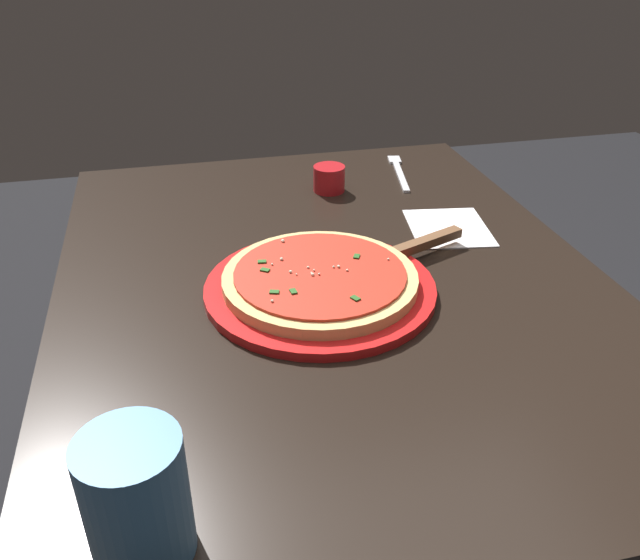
# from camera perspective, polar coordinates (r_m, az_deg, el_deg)

# --- Properties ---
(restaurant_table) EXTENTS (1.01, 0.77, 0.74)m
(restaurant_table) POSITION_cam_1_polar(r_m,az_deg,el_deg) (1.02, 0.94, -6.57)
(restaurant_table) COLOR black
(restaurant_table) RESTS_ON ground_plane
(serving_plate) EXTENTS (0.31, 0.31, 0.01)m
(serving_plate) POSITION_cam_1_polar(r_m,az_deg,el_deg) (0.89, 0.00, -0.75)
(serving_plate) COLOR red
(serving_plate) RESTS_ON restaurant_table
(pizza) EXTENTS (0.26, 0.26, 0.02)m
(pizza) POSITION_cam_1_polar(r_m,az_deg,el_deg) (0.89, -0.00, 0.15)
(pizza) COLOR #DBB26B
(pizza) RESTS_ON serving_plate
(pizza_server) EXTENTS (0.12, 0.22, 0.01)m
(pizza_server) POSITION_cam_1_polar(r_m,az_deg,el_deg) (0.98, 7.54, 2.57)
(pizza_server) COLOR silver
(pizza_server) RESTS_ON serving_plate
(cup_tall_drink) EXTENTS (0.08, 0.08, 0.12)m
(cup_tall_drink) POSITION_cam_1_polar(r_m,az_deg,el_deg) (0.56, -15.65, -17.84)
(cup_tall_drink) COLOR teal
(cup_tall_drink) RESTS_ON restaurant_table
(cup_small_sauce) EXTENTS (0.06, 0.06, 0.05)m
(cup_small_sauce) POSITION_cam_1_polar(r_m,az_deg,el_deg) (1.21, 0.80, 8.79)
(cup_small_sauce) COLOR #B2191E
(cup_small_sauce) RESTS_ON restaurant_table
(napkin_folded_right) EXTENTS (0.16, 0.15, 0.00)m
(napkin_folded_right) POSITION_cam_1_polar(r_m,az_deg,el_deg) (1.10, 11.08, 4.48)
(napkin_folded_right) COLOR white
(napkin_folded_right) RESTS_ON restaurant_table
(fork) EXTENTS (0.19, 0.05, 0.00)m
(fork) POSITION_cam_1_polar(r_m,az_deg,el_deg) (1.32, 6.84, 9.38)
(fork) COLOR silver
(fork) RESTS_ON restaurant_table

